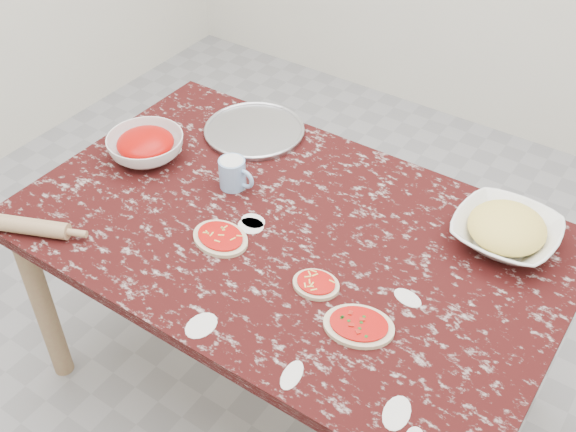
# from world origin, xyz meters

# --- Properties ---
(ground) EXTENTS (4.00, 4.00, 0.00)m
(ground) POSITION_xyz_m (0.00, 0.00, 0.00)
(ground) COLOR gray
(worktable) EXTENTS (1.60, 1.00, 0.75)m
(worktable) POSITION_xyz_m (0.00, 0.00, 0.67)
(worktable) COLOR black
(worktable) RESTS_ON ground
(pizza_tray) EXTENTS (0.36, 0.36, 0.01)m
(pizza_tray) POSITION_xyz_m (-0.38, 0.35, 0.76)
(pizza_tray) COLOR #B2B2B7
(pizza_tray) RESTS_ON worktable
(sauce_bowl) EXTENTS (0.33, 0.33, 0.08)m
(sauce_bowl) POSITION_xyz_m (-0.59, 0.03, 0.79)
(sauce_bowl) COLOR white
(sauce_bowl) RESTS_ON worktable
(cheese_bowl) EXTENTS (0.30, 0.30, 0.07)m
(cheese_bowl) POSITION_xyz_m (0.55, 0.30, 0.79)
(cheese_bowl) COLOR white
(cheese_bowl) RESTS_ON worktable
(flour_mug) EXTENTS (0.13, 0.08, 0.10)m
(flour_mug) POSITION_xyz_m (-0.26, 0.07, 0.80)
(flour_mug) COLOR #86ADDC
(flour_mug) RESTS_ON worktable
(pizza_left) EXTENTS (0.19, 0.15, 0.02)m
(pizza_left) POSITION_xyz_m (-0.13, -0.15, 0.76)
(pizza_left) COLOR beige
(pizza_left) RESTS_ON worktable
(pizza_mid) EXTENTS (0.14, 0.12, 0.02)m
(pizza_mid) POSITION_xyz_m (0.19, -0.15, 0.76)
(pizza_mid) COLOR beige
(pizza_mid) RESTS_ON worktable
(pizza_right) EXTENTS (0.22, 0.19, 0.02)m
(pizza_right) POSITION_xyz_m (0.36, -0.21, 0.76)
(pizza_right) COLOR beige
(pizza_right) RESTS_ON worktable
(rolling_pin) EXTENTS (0.25, 0.14, 0.05)m
(rolling_pin) POSITION_xyz_m (-0.62, -0.44, 0.78)
(rolling_pin) COLOR tan
(rolling_pin) RESTS_ON worktable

